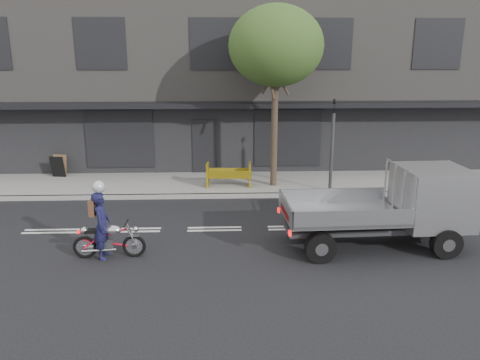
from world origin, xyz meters
name	(u,v)px	position (x,y,z in m)	size (l,w,h in m)	color
ground	(215,229)	(0.00, 0.00, 0.00)	(80.00, 80.00, 0.00)	black
sidewalk	(216,184)	(0.00, 4.70, 0.07)	(32.00, 3.20, 0.15)	gray
kerb	(216,196)	(0.00, 3.10, 0.07)	(32.00, 0.20, 0.15)	gray
building_main	(217,74)	(0.00, 11.30, 4.00)	(26.00, 10.00, 8.00)	slate
street_tree	(276,46)	(2.20, 4.20, 5.28)	(3.40, 3.40, 6.74)	#382B21
traffic_light_pole	(332,151)	(4.20, 3.35, 1.65)	(0.12, 0.12, 3.50)	#2D2D30
motorcycle	(109,239)	(-2.64, -1.86, 0.49)	(1.84, 0.54, 0.95)	black
rider	(102,225)	(-2.79, -1.86, 0.87)	(0.63, 0.42, 1.74)	#16153B
flatbed_ute	(416,200)	(5.39, -1.38, 1.27)	(4.90, 2.17, 2.23)	black
construction_barrier	(229,176)	(0.48, 3.82, 0.63)	(1.70, 0.68, 0.95)	#E3BA0B
sandwich_board	(58,167)	(-6.44, 5.68, 0.59)	(0.55, 0.37, 0.88)	black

